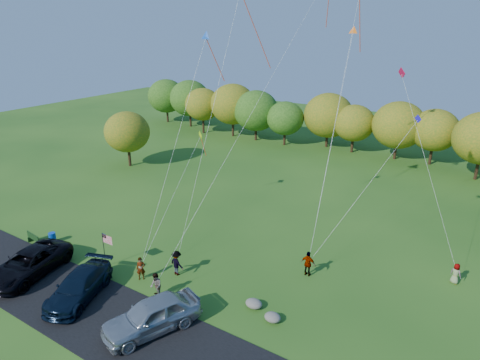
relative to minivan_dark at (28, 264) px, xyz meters
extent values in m
plane|color=#255317|center=(9.28, 3.72, -0.97)|extent=(140.00, 140.00, 0.00)
cube|color=black|center=(9.28, -0.28, -0.94)|extent=(44.00, 6.00, 0.06)
cylinder|color=#382614|center=(-25.90, 42.23, 0.31)|extent=(0.36, 0.36, 2.55)
ellipsoid|color=#234F14|center=(-25.90, 42.23, 3.64)|extent=(6.30, 6.30, 5.67)
cylinder|color=#382614|center=(-20.50, 42.67, 0.34)|extent=(0.36, 0.36, 2.61)
ellipsoid|color=#234F14|center=(-20.50, 42.67, 3.36)|extent=(5.28, 5.28, 4.76)
cylinder|color=#382614|center=(-15.74, 42.74, 0.49)|extent=(0.36, 0.36, 2.92)
ellipsoid|color=#386519|center=(-15.74, 42.74, 3.80)|extent=(5.70, 5.70, 5.13)
cylinder|color=#382614|center=(-11.13, 42.03, 0.47)|extent=(0.36, 0.36, 2.87)
ellipsoid|color=#386519|center=(-11.13, 42.03, 3.69)|extent=(5.48, 5.48, 4.93)
cylinder|color=#382614|center=(-5.01, 43.03, 0.20)|extent=(0.36, 0.36, 2.33)
ellipsoid|color=#234F14|center=(-5.01, 43.03, 3.61)|extent=(6.91, 6.91, 6.22)
cylinder|color=#382614|center=(-0.46, 43.26, 0.33)|extent=(0.36, 0.36, 2.59)
ellipsoid|color=#386519|center=(-0.46, 43.26, 3.43)|extent=(5.58, 5.58, 5.03)
cylinder|color=#382614|center=(3.97, 42.24, 0.54)|extent=(0.36, 0.36, 3.01)
ellipsoid|color=#234F14|center=(3.97, 42.24, 3.93)|extent=(5.80, 5.80, 5.22)
cylinder|color=#382614|center=(9.30, 42.66, 0.24)|extent=(0.36, 0.36, 2.42)
ellipsoid|color=#234F14|center=(9.30, 42.66, 3.65)|extent=(6.75, 6.75, 6.07)
cylinder|color=#382614|center=(13.49, 40.72, 0.42)|extent=(0.36, 0.36, 2.78)
ellipsoid|color=#234F14|center=(13.49, 40.72, 3.49)|extent=(5.16, 5.16, 4.64)
cylinder|color=#382614|center=(19.06, 43.58, 0.30)|extent=(0.36, 0.36, 2.53)
ellipsoid|color=#386519|center=(19.06, 43.58, 3.85)|extent=(7.03, 7.03, 6.33)
cylinder|color=#382614|center=(23.80, 41.89, 0.58)|extent=(0.36, 0.36, 3.10)
ellipsoid|color=#234F14|center=(23.80, 41.89, 4.26)|extent=(6.54, 6.54, 5.89)
cylinder|color=#382614|center=(-12.72, 21.72, 0.33)|extent=(0.36, 0.36, 2.60)
ellipsoid|color=#386519|center=(-12.72, 21.72, 3.45)|extent=(5.60, 5.60, 5.04)
imported|color=black|center=(0.00, 0.00, 0.00)|extent=(4.39, 7.03, 1.81)
imported|color=black|center=(5.33, 0.21, -0.06)|extent=(4.27, 6.31, 1.70)
imported|color=#A9ADB4|center=(11.60, 0.52, 0.10)|extent=(4.37, 6.36, 2.01)
imported|color=#4C4C59|center=(7.11, 4.06, -0.11)|extent=(0.74, 0.72, 1.71)
imported|color=#4C4C59|center=(9.51, 3.06, -0.07)|extent=(1.10, 1.04, 1.79)
imported|color=#4C4C59|center=(8.85, 5.91, -0.02)|extent=(1.31, 0.87, 1.88)
imported|color=#4C4C59|center=(16.85, 10.96, -0.01)|extent=(1.12, 0.47, 1.91)
imported|color=#4C4C59|center=(25.91, 15.69, -0.20)|extent=(0.87, 0.72, 1.52)
cube|color=#143413|center=(-3.97, 3.02, -0.54)|extent=(1.83, 0.32, 0.06)
cube|color=#143413|center=(-3.97, 2.84, -0.24)|extent=(1.82, 0.26, 0.56)
cube|color=#143413|center=(-4.73, 3.02, -0.75)|extent=(0.13, 0.46, 0.43)
cube|color=#143413|center=(-3.21, 3.02, -0.75)|extent=(0.13, 0.46, 0.43)
cylinder|color=#0B3DB3|center=(-3.05, 3.94, -0.54)|extent=(0.56, 0.56, 0.84)
cylinder|color=black|center=(3.63, 3.80, 0.44)|extent=(0.05, 0.05, 2.81)
cube|color=red|center=(4.14, 3.80, 1.45)|extent=(1.01, 0.67, 0.02)
cube|color=navy|center=(3.84, 3.81, 1.65)|extent=(0.40, 0.02, 0.31)
ellipsoid|color=gray|center=(15.51, 5.66, -0.68)|extent=(1.13, 0.89, 0.57)
ellipsoid|color=gray|center=(17.17, 5.14, -0.69)|extent=(1.05, 0.87, 0.55)
cone|color=blue|center=(8.25, 10.82, 15.35)|extent=(0.80, 0.32, 0.76)
cone|color=orange|center=(15.24, 20.96, 15.61)|extent=(0.83, 0.36, 0.78)
cube|color=#C50D3E|center=(20.35, 16.57, 13.07)|extent=(0.60, 0.57, 0.76)
cube|color=#ABED14|center=(3.06, 16.42, 6.37)|extent=(0.73, 0.50, 0.85)
cube|color=#2315DB|center=(21.38, 18.91, 9.63)|extent=(0.56, 0.37, 0.63)
camera|label=1|loc=(27.27, -14.05, 16.31)|focal=32.00mm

